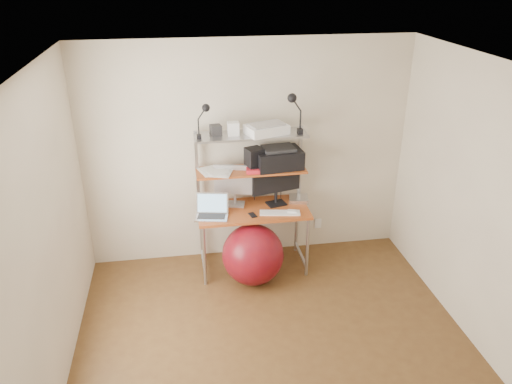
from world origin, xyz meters
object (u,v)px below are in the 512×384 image
(monitor_black, at_px, (276,180))
(laptop, at_px, (212,211))
(monitor_silver, at_px, (235,182))
(printer, at_px, (278,158))
(exercise_ball, at_px, (253,255))

(monitor_black, height_order, laptop, monitor_black)
(monitor_silver, distance_m, laptop, 0.42)
(laptop, distance_m, printer, 0.92)
(printer, distance_m, exercise_ball, 1.08)
(laptop, xyz_separation_m, printer, (0.75, 0.23, 0.47))
(monitor_black, distance_m, laptop, 0.78)
(monitor_silver, xyz_separation_m, laptop, (-0.27, -0.23, -0.22))
(laptop, relative_size, exercise_ball, 0.58)
(exercise_ball, bearing_deg, printer, 50.52)
(laptop, bearing_deg, exercise_ball, -13.97)
(monitor_black, bearing_deg, exercise_ball, -144.71)
(monitor_silver, relative_size, printer, 0.95)
(monitor_silver, height_order, monitor_black, monitor_black)
(monitor_silver, relative_size, monitor_black, 0.89)
(monitor_black, bearing_deg, monitor_silver, 158.94)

